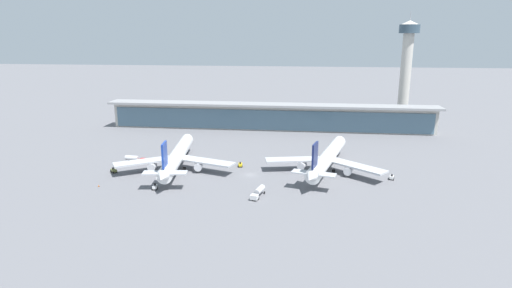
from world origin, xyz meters
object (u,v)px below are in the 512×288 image
service_truck_by_tail_red (134,159)px  service_truck_mid_apron_white (258,192)px  service_truck_on_taxiway_white (155,187)px  control_tower (406,63)px  service_truck_under_wing_white (392,177)px  safety_cone_alpha (99,186)px  airliner_left_stand (177,156)px  airliner_centre_stand (327,158)px  service_truck_at_far_stand_olive (114,170)px  service_truck_near_nose_yellow (240,165)px

service_truck_by_tail_red → service_truck_mid_apron_white: bearing=-29.3°
service_truck_on_taxiway_white → control_tower: size_ratio=0.05×
service_truck_under_wing_white → safety_cone_alpha: service_truck_under_wing_white is taller
service_truck_under_wing_white → service_truck_by_tail_red: 104.45m
airliner_left_stand → service_truck_mid_apron_white: (35.93, -25.49, -3.52)m
service_truck_by_tail_red → control_tower: control_tower is taller
airliner_centre_stand → service_truck_under_wing_white: airliner_centre_stand is taller
service_truck_at_far_stand_olive → control_tower: size_ratio=0.05×
service_truck_at_far_stand_olive → service_truck_mid_apron_white: bearing=-16.8°
service_truck_mid_apron_white → service_truck_at_far_stand_olive: (-59.30, 17.91, -0.83)m
service_truck_under_wing_white → control_tower: size_ratio=0.05×
airliner_left_stand → service_truck_near_nose_yellow: size_ratio=19.95×
service_truck_on_taxiway_white → service_truck_by_tail_red: bearing=124.1°
airliner_centre_stand → service_truck_on_taxiway_white: size_ratio=19.50×
service_truck_mid_apron_white → control_tower: size_ratio=0.13×
service_truck_under_wing_white → airliner_left_stand: bearing=178.4°
service_truck_on_taxiway_white → service_truck_mid_apron_white: bearing=-3.6°
service_truck_near_nose_yellow → service_truck_on_taxiway_white: 38.80m
airliner_centre_stand → service_truck_mid_apron_white: 39.07m
service_truck_by_tail_red → control_tower: size_ratio=0.13×
service_truck_mid_apron_white → airliner_left_stand: bearing=144.6°
service_truck_mid_apron_white → service_truck_at_far_stand_olive: 61.95m
service_truck_near_nose_yellow → service_truck_by_tail_red: size_ratio=0.36×
service_truck_mid_apron_white → service_truck_by_tail_red: (-56.64, 31.83, 0.00)m
safety_cone_alpha → airliner_left_stand: bearing=47.2°
service_truck_by_tail_red → service_truck_on_taxiway_white: 35.68m
airliner_left_stand → safety_cone_alpha: (-21.52, -23.27, -4.91)m
airliner_left_stand → airliner_centre_stand: size_ratio=1.01×
service_truck_near_nose_yellow → control_tower: control_tower is taller
service_truck_at_far_stand_olive → safety_cone_alpha: size_ratio=4.71×
airliner_left_stand → service_truck_mid_apron_white: 44.19m
service_truck_under_wing_white → service_truck_near_nose_yellow: bearing=171.8°
service_truck_near_nose_yellow → service_truck_mid_apron_white: (11.17, -31.53, 0.83)m
service_truck_mid_apron_white → service_truck_by_tail_red: 64.98m
safety_cone_alpha → service_truck_under_wing_white: bearing=11.3°
service_truck_on_taxiway_white → safety_cone_alpha: (-20.78, -0.07, -0.56)m
airliner_left_stand → service_truck_under_wing_white: 83.52m
service_truck_by_tail_red → control_tower: (130.82, 104.15, 34.37)m
service_truck_on_taxiway_white → service_truck_at_far_stand_olive: same height
service_truck_near_nose_yellow → safety_cone_alpha: (-46.28, -29.31, -0.56)m
service_truck_near_nose_yellow → service_truck_under_wing_white: bearing=-8.2°
airliner_centre_stand → service_truck_mid_apron_white: (-23.75, -30.82, -3.52)m
airliner_centre_stand → control_tower: 120.64m
airliner_left_stand → service_truck_on_taxiway_white: (-0.74, -23.21, -4.35)m
service_truck_by_tail_red → service_truck_under_wing_white: bearing=-4.8°
service_truck_under_wing_white → service_truck_by_tail_red: bearing=175.2°
airliner_left_stand → airliner_centre_stand: 59.92m
service_truck_mid_apron_white → airliner_centre_stand: bearing=52.4°
airliner_left_stand → service_truck_on_taxiway_white: bearing=-91.8°
airliner_centre_stand → control_tower: (50.42, 105.17, 30.86)m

